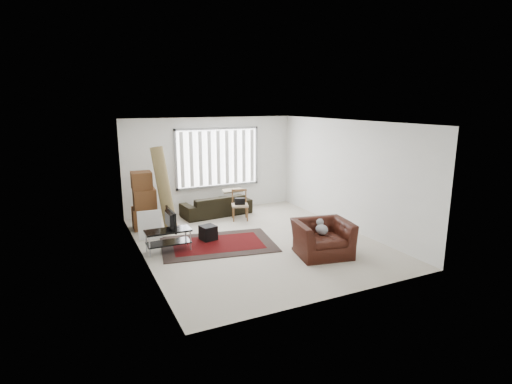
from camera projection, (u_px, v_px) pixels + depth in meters
room at (248, 162)px, 9.22m from camera, size 6.00×6.02×2.71m
persian_rug at (218, 244)px, 8.92m from camera, size 2.72×2.05×0.02m
tv_stand at (168, 236)px, 8.45m from camera, size 0.96×0.43×0.48m
tv at (167, 220)px, 8.37m from camera, size 0.10×0.77×0.44m
subwoofer at (208, 233)px, 9.16m from camera, size 0.39×0.39×0.33m
moving_boxes at (144, 202)px, 9.95m from camera, size 0.61×0.56×1.44m
white_flatpack at (150, 225)px, 9.22m from camera, size 0.54×0.20×0.68m
rolled_rug at (164, 189)px, 9.68m from camera, size 0.62×0.77×2.09m
sofa at (216, 202)px, 11.19m from camera, size 2.01×1.02×0.75m
side_chair at (240, 203)px, 10.74m from camera, size 0.55×0.55×0.81m
armchair at (323, 236)px, 8.24m from camera, size 1.28×1.17×0.83m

